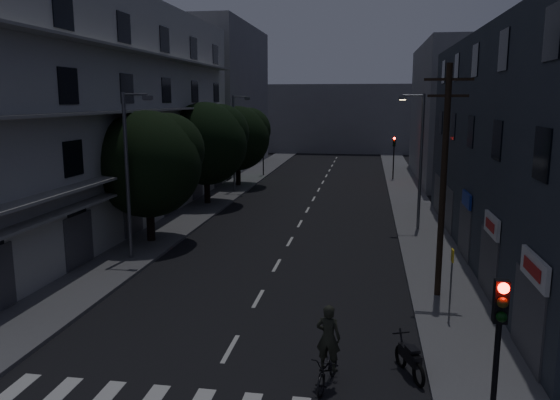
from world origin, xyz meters
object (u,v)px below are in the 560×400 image
(bus_stop_sign, at_px, (452,271))
(cyclist, at_px, (328,359))
(traffic_signal_near, at_px, (499,335))
(utility_pole, at_px, (444,177))
(motorcycle, at_px, (410,360))

(bus_stop_sign, height_order, cyclist, bus_stop_sign)
(traffic_signal_near, relative_size, bus_stop_sign, 1.62)
(traffic_signal_near, relative_size, utility_pole, 0.46)
(bus_stop_sign, xyz_separation_m, motorcycle, (-1.67, -4.13, -1.42))
(utility_pole, height_order, motorcycle, utility_pole)
(motorcycle, bearing_deg, utility_pole, 55.17)
(utility_pole, bearing_deg, cyclist, -117.02)
(cyclist, bearing_deg, traffic_signal_near, -27.49)
(utility_pole, relative_size, bus_stop_sign, 3.56)
(bus_stop_sign, bearing_deg, utility_pole, 92.94)
(bus_stop_sign, xyz_separation_m, cyclist, (-3.95, -5.12, -1.09))
(utility_pole, distance_m, bus_stop_sign, 3.81)
(traffic_signal_near, distance_m, motorcycle, 4.95)
(motorcycle, xyz_separation_m, cyclist, (-2.28, -0.99, 0.33))
(utility_pole, distance_m, cyclist, 9.35)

